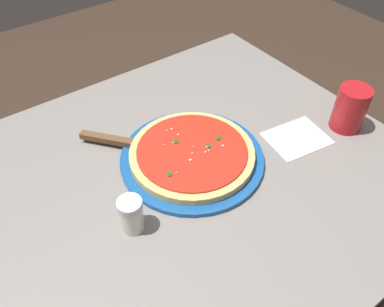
{
  "coord_description": "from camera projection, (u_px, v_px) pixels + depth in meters",
  "views": [
    {
      "loc": [
        -0.32,
        -0.47,
        1.38
      ],
      "look_at": [
        0.04,
        0.02,
        0.78
      ],
      "focal_mm": 36.99,
      "sensor_mm": 36.0,
      "label": 1
    }
  ],
  "objects": [
    {
      "name": "parmesan_shaker",
      "position": [
        131.0,
        215.0,
        0.72
      ],
      "size": [
        0.05,
        0.05,
        0.07
      ],
      "color": "silver",
      "rests_on": "restaurant_table"
    },
    {
      "name": "napkin_folded_right",
      "position": [
        297.0,
        138.0,
        0.92
      ],
      "size": [
        0.15,
        0.13,
        0.0
      ],
      "primitive_type": "cube",
      "rotation": [
        0.0,
        0.0,
        -0.15
      ],
      "color": "white",
      "rests_on": "restaurant_table"
    },
    {
      "name": "pizza_server",
      "position": [
        125.0,
        143.0,
        0.88
      ],
      "size": [
        0.17,
        0.2,
        0.01
      ],
      "color": "silver",
      "rests_on": "serving_plate"
    },
    {
      "name": "restaurant_table",
      "position": [
        185.0,
        216.0,
        0.94
      ],
      "size": [
        0.97,
        0.83,
        0.76
      ],
      "color": "black",
      "rests_on": "ground_plane"
    },
    {
      "name": "pizza",
      "position": [
        192.0,
        153.0,
        0.85
      ],
      "size": [
        0.27,
        0.27,
        0.02
      ],
      "color": "#DBB26B",
      "rests_on": "serving_plate"
    },
    {
      "name": "cup_tall_drink",
      "position": [
        350.0,
        108.0,
        0.91
      ],
      "size": [
        0.07,
        0.07,
        0.11
      ],
      "primitive_type": "cylinder",
      "color": "#B2191E",
      "rests_on": "restaurant_table"
    },
    {
      "name": "serving_plate",
      "position": [
        192.0,
        158.0,
        0.86
      ],
      "size": [
        0.31,
        0.31,
        0.01
      ],
      "primitive_type": "cylinder",
      "color": "#195199",
      "rests_on": "restaurant_table"
    }
  ]
}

